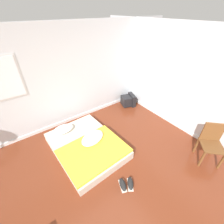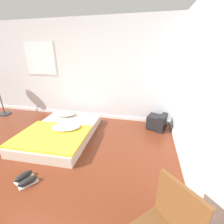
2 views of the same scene
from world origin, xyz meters
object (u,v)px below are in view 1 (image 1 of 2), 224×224
(crt_tv, at_px, (128,100))
(mattress_bed, at_px, (86,145))
(sneaker_pair, at_px, (127,184))
(wooden_chair, at_px, (212,140))

(crt_tv, bearing_deg, mattress_bed, -156.75)
(mattress_bed, bearing_deg, sneaker_pair, -81.87)
(crt_tv, bearing_deg, wooden_chair, -91.34)
(wooden_chair, bearing_deg, sneaker_pair, 164.85)
(crt_tv, distance_m, sneaker_pair, 2.93)
(wooden_chair, bearing_deg, mattress_bed, 139.36)
(mattress_bed, relative_size, sneaker_pair, 5.40)
(crt_tv, relative_size, sneaker_pair, 1.48)
(mattress_bed, height_order, wooden_chair, wooden_chair)
(wooden_chair, xyz_separation_m, sneaker_pair, (-1.89, 0.51, -0.47))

